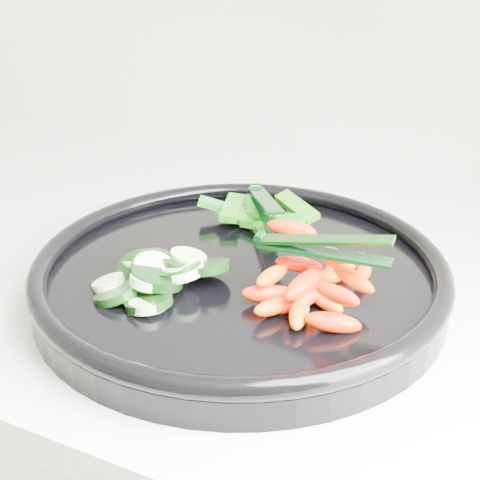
% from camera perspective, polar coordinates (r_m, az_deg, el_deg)
% --- Properties ---
extents(veggie_tray, '(0.46, 0.46, 0.04)m').
position_cam_1_polar(veggie_tray, '(0.61, -0.00, -2.95)').
color(veggie_tray, black).
rests_on(veggie_tray, counter).
extents(cucumber_pile, '(0.12, 0.12, 0.04)m').
position_cam_1_polar(cucumber_pile, '(0.59, -6.80, -2.75)').
color(cucumber_pile, black).
rests_on(cucumber_pile, veggie_tray).
extents(carrot_pile, '(0.12, 0.14, 0.05)m').
position_cam_1_polar(carrot_pile, '(0.56, 6.31, -3.57)').
color(carrot_pile, '#E91300').
rests_on(carrot_pile, veggie_tray).
extents(pepper_pile, '(0.13, 0.10, 0.03)m').
position_cam_1_polar(pepper_pile, '(0.69, 1.52, 2.03)').
color(pepper_pile, '#0A6609').
rests_on(pepper_pile, veggie_tray).
extents(tong_carrot, '(0.11, 0.03, 0.02)m').
position_cam_1_polar(tong_carrot, '(0.54, 6.81, -0.50)').
color(tong_carrot, black).
rests_on(tong_carrot, carrot_pile).
extents(tong_pepper, '(0.08, 0.10, 0.02)m').
position_cam_1_polar(tong_pepper, '(0.68, 2.08, 3.10)').
color(tong_pepper, black).
rests_on(tong_pepper, pepper_pile).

